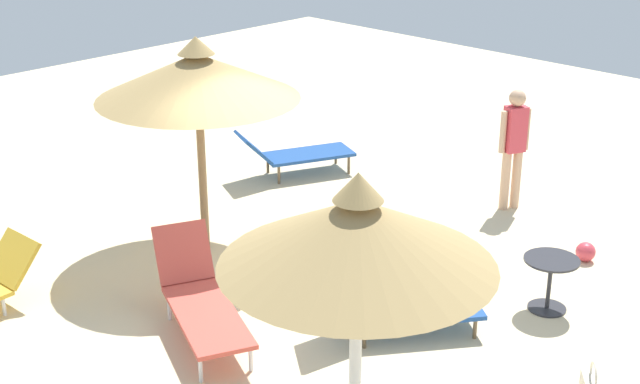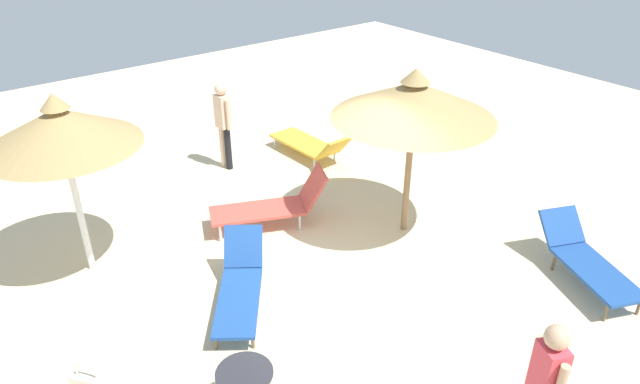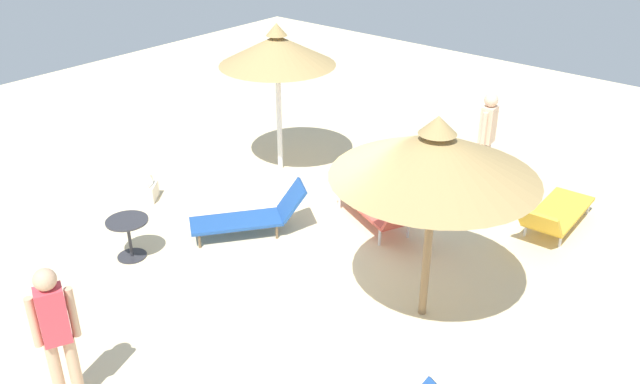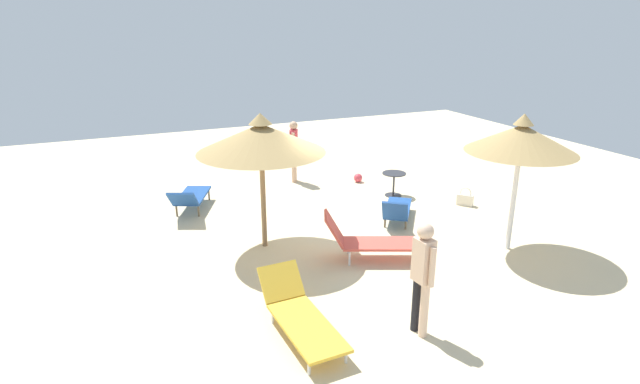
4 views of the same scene
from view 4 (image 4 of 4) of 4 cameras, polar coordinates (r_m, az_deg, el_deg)
ground at (r=11.49m, az=1.80°, el=-4.42°), size 24.00×24.00×0.10m
parasol_umbrella_near_right at (r=10.51m, az=21.78°, el=5.62°), size 2.13×2.13×2.81m
parasol_umbrella_edge at (r=9.97m, az=-6.68°, el=6.04°), size 2.55×2.55×2.80m
lounge_chair_back at (r=7.79m, az=-2.32°, el=-13.60°), size 2.04×0.76×0.75m
lounge_chair_center at (r=11.82m, az=8.68°, el=-1.94°), size 1.80×1.54×0.80m
lounge_chair_far_left at (r=9.95m, az=5.53°, el=-5.37°), size 1.35×2.03×0.96m
lounge_chair_near_left at (r=12.77m, az=-14.43°, el=-0.51°), size 1.94×1.31×0.78m
person_standing_front at (r=7.56m, az=11.50°, el=-8.77°), size 0.47×0.25×1.79m
person_standing_far_right at (r=14.53m, az=-2.97°, el=5.07°), size 0.44×0.32×1.77m
handbag at (r=13.36m, az=16.04°, el=-0.79°), size 0.41×0.37×0.47m
side_table_round at (r=13.60m, az=8.33°, el=1.34°), size 0.63×0.63×0.64m
beach_ball at (r=14.72m, az=4.31°, el=1.60°), size 0.25×0.25×0.25m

